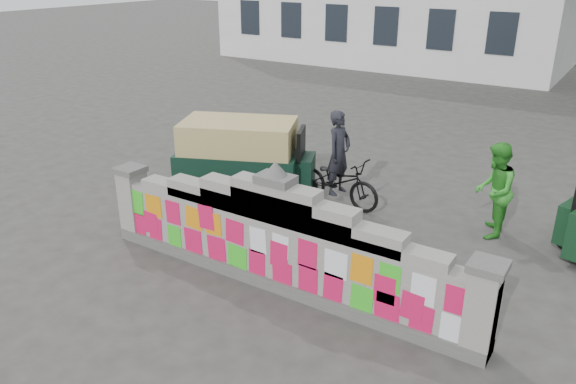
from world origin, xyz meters
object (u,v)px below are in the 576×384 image
at_px(cyclist_rider, 338,165).
at_px(rickshaw_left, 243,157).
at_px(pedestrian, 494,190).
at_px(cyclist_bike, 338,181).

relative_size(cyclist_rider, rickshaw_left, 0.57).
relative_size(cyclist_rider, pedestrian, 0.98).
relative_size(cyclist_bike, cyclist_rider, 1.12).
bearing_deg(rickshaw_left, cyclist_bike, -4.75).
height_order(pedestrian, rickshaw_left, pedestrian).
height_order(cyclist_rider, rickshaw_left, cyclist_rider).
bearing_deg(pedestrian, cyclist_bike, -94.07).
distance_m(cyclist_rider, pedestrian, 2.97).
distance_m(cyclist_bike, pedestrian, 2.99).
distance_m(cyclist_bike, rickshaw_left, 2.03).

